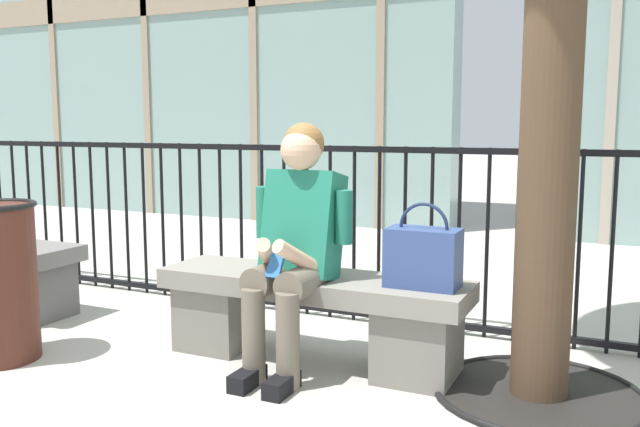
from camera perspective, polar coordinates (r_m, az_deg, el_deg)
name	(u,v)px	position (r m, az deg, el deg)	size (l,w,h in m)	color
ground_plane	(312,361)	(3.53, -0.70, -12.35)	(60.00, 60.00, 0.00)	#B2ADA3
stone_bench	(312,309)	(3.45, -0.71, -8.11)	(1.60, 0.44, 0.45)	gray
seated_person_with_phone	(295,239)	(3.26, -2.14, -2.19)	(0.52, 0.66, 1.21)	#6B6051
handbag_on_bench	(423,256)	(3.16, 8.73, -3.61)	(0.34, 0.19, 0.40)	#33477F
plaza_railing	(366,234)	(4.07, 3.95, -1.75)	(9.50, 0.04, 1.08)	black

